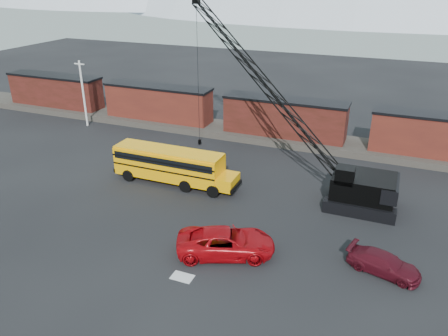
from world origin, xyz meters
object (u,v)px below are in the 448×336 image
object	(u,v)px
school_bus	(172,165)
crawler_crane	(263,82)
red_pickup	(226,242)
maroon_suv	(384,264)

from	to	relation	value
school_bus	crawler_crane	bearing A→B (deg)	42.00
school_bus	red_pickup	world-z (taller)	school_bus
school_bus	crawler_crane	distance (m)	10.96
maroon_suv	crawler_crane	distance (m)	18.91
red_pickup	crawler_crane	size ratio (longest dim) A/B	0.31
school_bus	maroon_suv	bearing A→B (deg)	-19.08
red_pickup	crawler_crane	xyz separation A→B (m)	(-2.12, 14.05, 7.68)
school_bus	crawler_crane	size ratio (longest dim) A/B	0.55
red_pickup	school_bus	bearing A→B (deg)	23.42
red_pickup	crawler_crane	distance (m)	16.16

